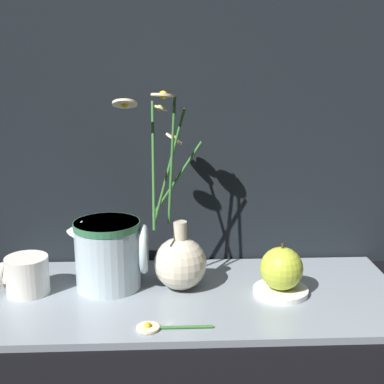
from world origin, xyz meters
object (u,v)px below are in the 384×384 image
object	(u,v)px
vase_with_flowers	(179,255)
ceramic_pitcher	(109,251)
orange_fruit	(281,268)
yellow_mug	(26,275)

from	to	relation	value
vase_with_flowers	ceramic_pitcher	bearing A→B (deg)	175.77
orange_fruit	ceramic_pitcher	bearing A→B (deg)	171.93
yellow_mug	orange_fruit	xyz separation A→B (m)	(0.45, -0.02, 0.01)
orange_fruit	vase_with_flowers	bearing A→B (deg)	169.27
vase_with_flowers	orange_fruit	xyz separation A→B (m)	(0.18, -0.03, -0.01)
yellow_mug	orange_fruit	world-z (taller)	orange_fruit
vase_with_flowers	orange_fruit	world-z (taller)	vase_with_flowers
yellow_mug	orange_fruit	distance (m)	0.45
yellow_mug	orange_fruit	size ratio (longest dim) A/B	1.02
ceramic_pitcher	vase_with_flowers	bearing A→B (deg)	-4.23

